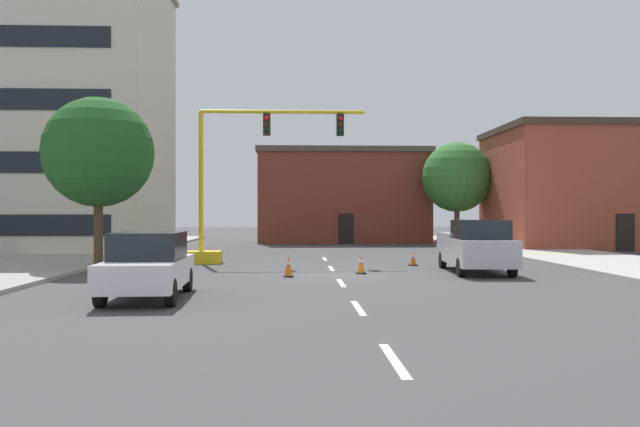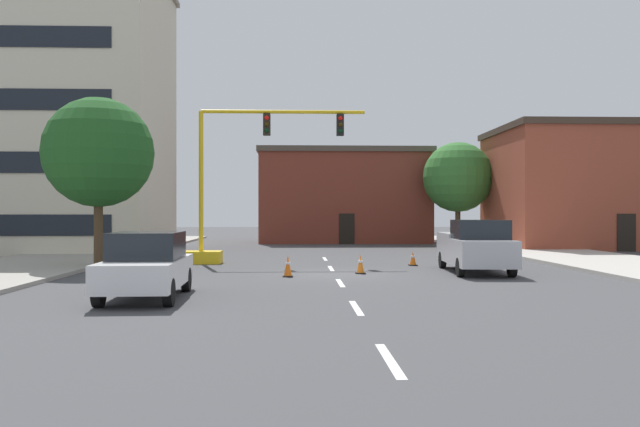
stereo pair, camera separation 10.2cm
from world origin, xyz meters
TOP-DOWN VIEW (x-y plane):
  - ground_plane at (0.00, 0.00)m, footprint 160.00×160.00m
  - sidewalk_left at (-12.48, 8.00)m, footprint 6.00×56.00m
  - sidewalk_right at (12.48, 8.00)m, footprint 6.00×56.00m
  - lane_stripe_seg_0 at (0.00, -14.00)m, footprint 0.16×2.40m
  - lane_stripe_seg_1 at (0.00, -8.50)m, footprint 0.16×2.40m
  - lane_stripe_seg_2 at (0.00, -3.00)m, footprint 0.16×2.40m
  - lane_stripe_seg_3 at (0.00, 2.50)m, footprint 0.16×2.40m
  - lane_stripe_seg_4 at (0.00, 8.00)m, footprint 0.16×2.40m
  - building_tall_left at (-17.45, 15.45)m, footprint 16.39×10.85m
  - building_brick_center at (2.24, 26.50)m, footprint 12.92×7.40m
  - building_row_right at (17.73, 18.01)m, footprint 12.15×9.52m
  - traffic_signal_gantry at (-4.62, 5.33)m, footprint 8.17×1.20m
  - tree_left_near at (-9.38, 2.82)m, footprint 4.42×4.42m
  - tree_right_far at (9.86, 21.30)m, footprint 4.85×4.85m
  - pickup_truck_silver at (5.32, 0.51)m, footprint 2.29×5.50m
  - sedan_white_near_left at (-5.33, -6.60)m, footprint 1.98×4.55m
  - traffic_cone_roadside_a at (-1.70, -0.91)m, footprint 0.36×0.36m
  - traffic_cone_roadside_b at (3.57, 3.84)m, footprint 0.36×0.36m
  - traffic_cone_roadside_c at (0.97, 0.20)m, footprint 0.36×0.36m

SIDE VIEW (x-z plane):
  - ground_plane at x=0.00m, z-range 0.00..0.00m
  - lane_stripe_seg_0 at x=0.00m, z-range 0.00..0.01m
  - lane_stripe_seg_1 at x=0.00m, z-range 0.00..0.01m
  - lane_stripe_seg_2 at x=0.00m, z-range 0.00..0.01m
  - lane_stripe_seg_3 at x=0.00m, z-range 0.00..0.01m
  - lane_stripe_seg_4 at x=0.00m, z-range 0.00..0.01m
  - sidewalk_left at x=-12.48m, z-range 0.00..0.14m
  - sidewalk_right at x=12.48m, z-range 0.00..0.14m
  - traffic_cone_roadside_b at x=3.57m, z-range -0.01..0.60m
  - traffic_cone_roadside_c at x=0.97m, z-range -0.01..0.70m
  - traffic_cone_roadside_a at x=-1.70m, z-range -0.01..0.75m
  - sedan_white_near_left at x=-5.33m, z-range 0.02..1.76m
  - pickup_truck_silver at x=5.32m, z-range -0.02..1.97m
  - traffic_signal_gantry at x=-4.62m, z-range -1.23..5.60m
  - building_brick_center at x=2.24m, z-range 0.01..7.07m
  - building_row_right at x=17.73m, z-range 0.01..7.80m
  - tree_left_near at x=-9.38m, z-range 1.22..8.12m
  - tree_right_far at x=9.86m, z-range 1.14..8.31m
  - building_tall_left at x=-17.45m, z-range 0.01..16.44m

